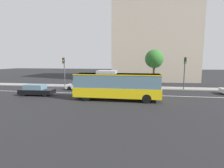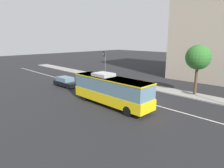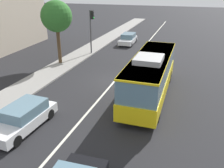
# 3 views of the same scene
# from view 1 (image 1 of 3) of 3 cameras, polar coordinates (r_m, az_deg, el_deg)

# --- Properties ---
(ground_plane) EXTENTS (160.00, 160.00, 0.00)m
(ground_plane) POSITION_cam_1_polar(r_m,az_deg,el_deg) (23.77, 7.58, -3.58)
(ground_plane) COLOR black
(sidewalk_kerb) EXTENTS (80.00, 2.74, 0.14)m
(sidewalk_kerb) POSITION_cam_1_polar(r_m,az_deg,el_deg) (30.12, 7.99, -1.12)
(sidewalk_kerb) COLOR gray
(sidewalk_kerb) RESTS_ON ground_plane
(lane_centre_line) EXTENTS (76.00, 0.16, 0.01)m
(lane_centre_line) POSITION_cam_1_polar(r_m,az_deg,el_deg) (23.77, 7.58, -3.57)
(lane_centre_line) COLOR silver
(lane_centre_line) RESTS_ON ground_plane
(transit_bus) EXTENTS (10.00, 2.50, 3.46)m
(transit_bus) POSITION_cam_1_polar(r_m,az_deg,el_deg) (20.26, 1.58, -0.25)
(transit_bus) COLOR yellow
(transit_bus) RESTS_ON ground_plane
(sedan_black) EXTENTS (4.57, 2.00, 1.46)m
(sedan_black) POSITION_cam_1_polar(r_m,az_deg,el_deg) (25.32, -23.58, -1.80)
(sedan_black) COLOR black
(sedan_black) RESTS_ON ground_plane
(sedan_white) EXTENTS (4.58, 2.01, 1.46)m
(sedan_white) POSITION_cam_1_polar(r_m,az_deg,el_deg) (28.03, -10.18, -0.45)
(sedan_white) COLOR white
(sedan_white) RESTS_ON ground_plane
(traffic_light_near_corner) EXTENTS (0.34, 0.62, 5.20)m
(traffic_light_near_corner) POSITION_cam_1_polar(r_m,az_deg,el_deg) (29.38, 22.80, 5.00)
(traffic_light_near_corner) COLOR #47474C
(traffic_light_near_corner) RESTS_ON ground_plane
(traffic_light_mid_block) EXTENTS (0.33, 0.62, 5.20)m
(traffic_light_mid_block) POSITION_cam_1_polar(r_m,az_deg,el_deg) (31.50, -15.50, 5.44)
(traffic_light_mid_block) COLOR #47474C
(traffic_light_mid_block) RESTS_ON ground_plane
(street_tree_kerbside_left) EXTENTS (3.12, 3.12, 6.51)m
(street_tree_kerbside_left) POSITION_cam_1_polar(r_m,az_deg,el_deg) (30.47, 13.72, 7.95)
(street_tree_kerbside_left) COLOR #4C3823
(street_tree_kerbside_left) RESTS_ON ground_plane
(office_block_background) EXTENTS (19.64, 15.79, 23.80)m
(office_block_background) POSITION_cam_1_polar(r_m,az_deg,el_deg) (46.22, 13.26, 16.45)
(office_block_background) COLOR #B7A893
(office_block_background) RESTS_ON ground_plane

